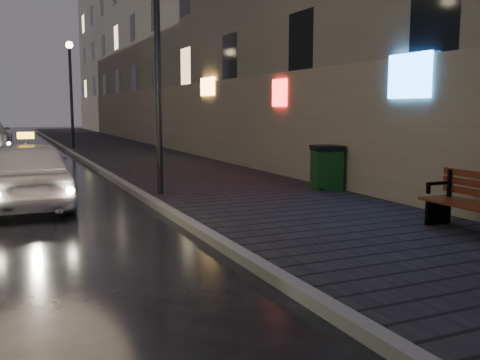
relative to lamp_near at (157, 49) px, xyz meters
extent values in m
plane|color=black|center=(-1.85, -6.00, -3.49)|extent=(120.00, 120.00, 0.00)
cube|color=black|center=(2.05, 15.00, -3.41)|extent=(4.60, 58.00, 0.15)
cube|color=slate|center=(-0.35, 15.00, -3.41)|extent=(0.20, 58.00, 0.15)
cube|color=#605B54|center=(5.25, 19.00, 3.01)|extent=(1.80, 50.00, 13.00)
cylinder|color=black|center=(0.00, 0.00, -0.84)|extent=(0.14, 0.14, 5.00)
cylinder|color=black|center=(0.00, 16.00, -0.84)|extent=(0.14, 0.14, 5.00)
sphere|color=#FFD88C|center=(0.00, 16.00, 1.76)|extent=(0.36, 0.36, 0.36)
cube|color=black|center=(3.49, -5.21, -3.13)|extent=(0.53, 0.07, 0.42)
cube|color=black|center=(3.73, -5.21, -2.76)|extent=(0.06, 0.06, 0.74)
cube|color=black|center=(3.44, -5.21, -2.62)|extent=(0.44, 0.06, 0.05)
cube|color=#4D1E10|center=(3.48, -6.00, -2.89)|extent=(0.68, 1.91, 0.04)
cube|color=black|center=(3.95, -1.03, -2.86)|extent=(0.82, 0.82, 0.97)
cube|color=black|center=(3.95, -1.03, -2.31)|extent=(0.89, 0.89, 0.12)
imported|color=#B9B9C0|center=(-2.87, 0.37, -2.74)|extent=(1.79, 4.39, 1.49)
camera|label=1|loc=(-3.39, -12.11, -1.34)|focal=40.00mm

